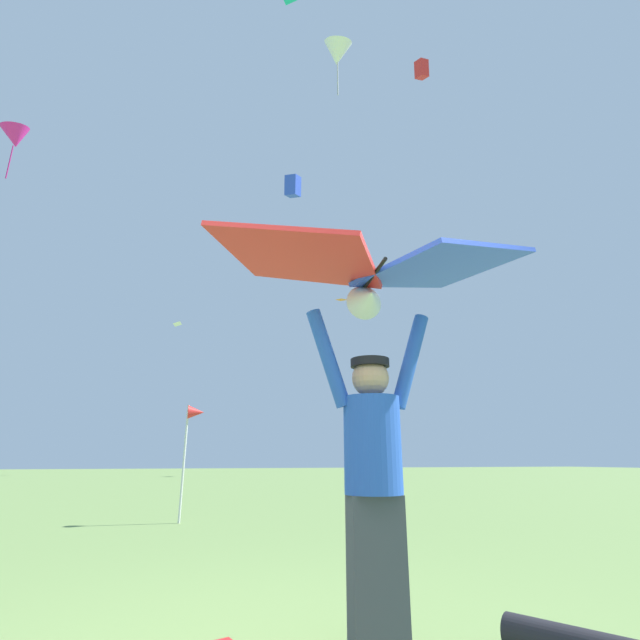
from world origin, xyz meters
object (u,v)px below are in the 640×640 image
(distant_kite_blue_low_right, at_px, (293,186))
(distant_kite_white_high_right, at_px, (337,54))
(distant_kite_red_low_left, at_px, (422,69))
(distant_kite_magenta_overhead_distant, at_px, (15,137))
(kite_flyer_person, at_px, (373,473))
(distant_kite_orange_high_left, at_px, (341,299))
(distant_kite_white_far_center, at_px, (177,324))
(marker_flag, at_px, (194,420))
(held_stunt_kite, at_px, (371,270))

(distant_kite_blue_low_right, bearing_deg, distant_kite_white_high_right, -83.49)
(distant_kite_red_low_left, bearing_deg, distant_kite_magenta_overhead_distant, 153.74)
(kite_flyer_person, xyz_separation_m, distant_kite_magenta_overhead_distant, (-10.06, 20.15, 15.44))
(distant_kite_orange_high_left, bearing_deg, distant_kite_white_far_center, 154.86)
(distant_kite_red_low_left, relative_size, marker_flag, 0.46)
(distant_kite_white_far_center, bearing_deg, kite_flyer_person, -86.97)
(kite_flyer_person, distance_m, marker_flag, 6.13)
(held_stunt_kite, bearing_deg, kite_flyer_person, 82.76)
(marker_flag, bearing_deg, distant_kite_white_high_right, 51.12)
(kite_flyer_person, bearing_deg, marker_flag, 97.96)
(distant_kite_blue_low_right, relative_size, marker_flag, 0.64)
(distant_kite_red_low_left, height_order, distant_kite_orange_high_left, distant_kite_red_low_left)
(kite_flyer_person, height_order, distant_kite_white_high_right, distant_kite_white_high_right)
(kite_flyer_person, height_order, marker_flag, marker_flag)
(held_stunt_kite, relative_size, distant_kite_white_far_center, 2.78)
(held_stunt_kite, bearing_deg, distant_kite_blue_low_right, 78.60)
(distant_kite_white_high_right, bearing_deg, distant_kite_blue_low_right, 96.51)
(kite_flyer_person, bearing_deg, distant_kite_magenta_overhead_distant, 116.54)
(distant_kite_white_high_right, distance_m, marker_flag, 18.18)
(distant_kite_blue_low_right, bearing_deg, marker_flag, -110.73)
(distant_kite_magenta_overhead_distant, relative_size, distant_kite_red_low_left, 3.48)
(distant_kite_orange_high_left, bearing_deg, distant_kite_red_low_left, -97.71)
(distant_kite_blue_low_right, relative_size, distant_kite_orange_high_left, 1.41)
(held_stunt_kite, xyz_separation_m, distant_kite_white_far_center, (-1.80, 34.37, 9.23))
(distant_kite_orange_high_left, bearing_deg, marker_flag, -115.78)
(held_stunt_kite, xyz_separation_m, distant_kite_blue_low_right, (3.59, 17.78, 12.46))
(distant_kite_magenta_overhead_distant, bearing_deg, kite_flyer_person, -63.46)
(held_stunt_kite, xyz_separation_m, distant_kite_orange_high_left, (10.12, 28.77, 10.63))
(distant_kite_red_low_left, bearing_deg, marker_flag, -148.19)
(distant_kite_white_high_right, bearing_deg, marker_flag, -128.88)
(distant_kite_white_high_right, relative_size, distant_kite_orange_high_left, 3.37)
(kite_flyer_person, bearing_deg, distant_kite_blue_low_right, 78.58)
(kite_flyer_person, distance_m, distant_kite_blue_low_right, 22.66)
(distant_kite_white_high_right, bearing_deg, distant_kite_magenta_overhead_distant, 151.06)
(distant_kite_blue_low_right, distance_m, distant_kite_orange_high_left, 12.92)
(kite_flyer_person, height_order, distant_kite_blue_low_right, distant_kite_blue_low_right)
(distant_kite_white_high_right, height_order, distant_kite_magenta_overhead_distant, distant_kite_white_high_right)
(distant_kite_white_far_center, relative_size, distant_kite_magenta_overhead_distant, 0.24)
(distant_kite_white_far_center, distance_m, distant_kite_red_low_left, 25.53)
(kite_flyer_person, height_order, distant_kite_white_far_center, distant_kite_white_far_center)
(distant_kite_white_high_right, relative_size, distant_kite_white_far_center, 3.96)
(distant_kite_white_far_center, bearing_deg, distant_kite_blue_low_right, -72.00)
(distant_kite_blue_low_right, xyz_separation_m, marker_flag, (-4.42, -11.67, -12.95))
(kite_flyer_person, height_order, distant_kite_orange_high_left, distant_kite_orange_high_left)
(distant_kite_red_low_left, height_order, marker_flag, distant_kite_red_low_left)
(kite_flyer_person, bearing_deg, distant_kite_white_far_center, 93.03)
(distant_kite_red_low_left, bearing_deg, held_stunt_kite, -124.16)
(kite_flyer_person, relative_size, distant_kite_magenta_overhead_distant, 0.62)
(distant_kite_red_low_left, relative_size, distant_kite_orange_high_left, 1.00)
(kite_flyer_person, height_order, held_stunt_kite, held_stunt_kite)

